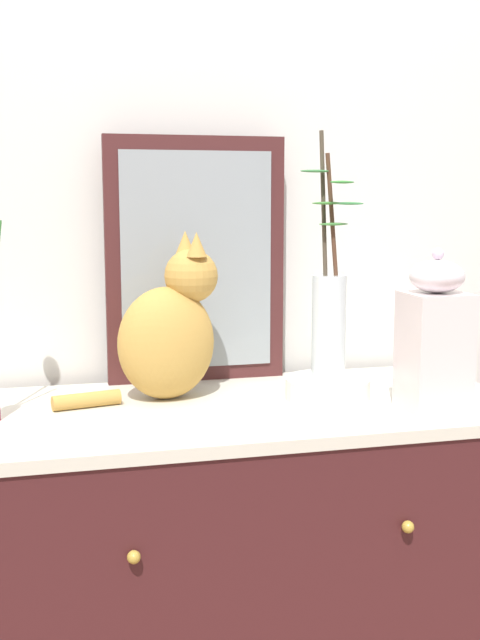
% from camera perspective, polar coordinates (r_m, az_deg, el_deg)
% --- Properties ---
extents(wall_back, '(4.40, 0.08, 2.60)m').
position_cam_1_polar(wall_back, '(1.96, -2.48, 9.44)').
color(wall_back, silver).
rests_on(wall_back, ground_plane).
extents(sideboard, '(1.18, 0.55, 0.85)m').
position_cam_1_polar(sideboard, '(1.84, 0.00, -18.85)').
color(sideboard, '#401A1C').
rests_on(sideboard, ground_plane).
extents(mirror_leaning, '(0.42, 0.03, 0.57)m').
position_cam_1_polar(mirror_leaning, '(1.86, -3.17, 4.29)').
color(mirror_leaning, '#441E1E').
rests_on(mirror_leaning, sideboard).
extents(cat_sitting, '(0.37, 0.19, 0.36)m').
position_cam_1_polar(cat_sitting, '(1.71, -5.06, -0.79)').
color(cat_sitting, '#B8893E').
rests_on(cat_sitting, sideboard).
extents(bowl_porcelain, '(0.18, 0.18, 0.05)m').
position_cam_1_polar(bowl_porcelain, '(1.74, 6.26, -4.86)').
color(bowl_porcelain, silver).
rests_on(bowl_porcelain, sideboard).
extents(vase_glass_clear, '(0.13, 0.13, 0.52)m').
position_cam_1_polar(vase_glass_clear, '(1.71, 6.36, 0.33)').
color(vase_glass_clear, silver).
rests_on(vase_glass_clear, bowl_porcelain).
extents(jar_lidded_porcelain, '(0.12, 0.12, 0.33)m').
position_cam_1_polar(jar_lidded_porcelain, '(1.65, 13.78, -1.31)').
color(jar_lidded_porcelain, silver).
rests_on(jar_lidded_porcelain, sideboard).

